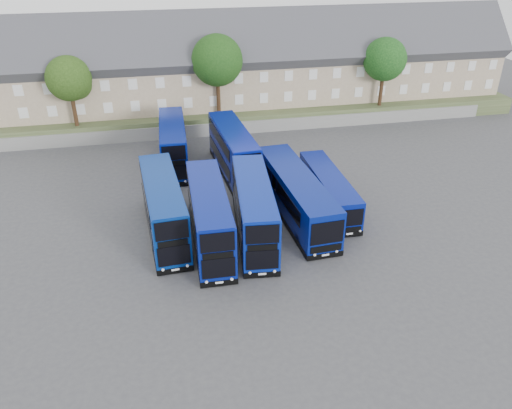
# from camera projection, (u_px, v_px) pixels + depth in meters

# --- Properties ---
(ground) EXTENTS (120.00, 120.00, 0.00)m
(ground) POSITION_uv_depth(u_px,v_px,m) (241.00, 250.00, 37.51)
(ground) COLOR #414146
(ground) RESTS_ON ground
(retaining_wall) EXTENTS (70.00, 0.40, 1.50)m
(retaining_wall) POSITION_uv_depth(u_px,v_px,m) (204.00, 130.00, 57.71)
(retaining_wall) COLOR slate
(retaining_wall) RESTS_ON ground
(earth_bank) EXTENTS (80.00, 20.00, 2.00)m
(earth_bank) POSITION_uv_depth(u_px,v_px,m) (195.00, 102.00, 66.15)
(earth_bank) COLOR #3E4D2B
(earth_bank) RESTS_ON ground
(terrace_row) EXTENTS (66.00, 10.40, 11.20)m
(terrace_row) POSITION_uv_depth(u_px,v_px,m) (245.00, 65.00, 61.10)
(terrace_row) COLOR tan
(terrace_row) RESTS_ON earth_bank
(dd_front_left) EXTENTS (3.35, 11.40, 4.47)m
(dd_front_left) POSITION_uv_depth(u_px,v_px,m) (164.00, 209.00, 38.45)
(dd_front_left) COLOR navy
(dd_front_left) RESTS_ON ground
(dd_front_mid) EXTENTS (2.82, 11.28, 4.46)m
(dd_front_mid) POSITION_uv_depth(u_px,v_px,m) (209.00, 218.00, 37.29)
(dd_front_mid) COLOR navy
(dd_front_mid) RESTS_ON ground
(dd_front_right) EXTENTS (3.69, 11.42, 4.46)m
(dd_front_right) POSITION_uv_depth(u_px,v_px,m) (254.00, 211.00, 38.17)
(dd_front_right) COLOR #082193
(dd_front_right) RESTS_ON ground
(dd_rear_left) EXTENTS (2.88, 10.94, 4.31)m
(dd_rear_left) POSITION_uv_depth(u_px,v_px,m) (173.00, 145.00, 50.16)
(dd_rear_left) COLOR navy
(dd_rear_left) RESTS_ON ground
(dd_rear_right) EXTENTS (3.37, 11.53, 4.53)m
(dd_rear_right) POSITION_uv_depth(u_px,v_px,m) (233.00, 152.00, 48.21)
(dd_rear_right) COLOR #081898
(dd_rear_right) RESTS_ON ground
(coach_east_a) EXTENTS (3.59, 13.60, 3.68)m
(coach_east_a) POSITION_uv_depth(u_px,v_px,m) (296.00, 196.00, 41.17)
(coach_east_a) COLOR navy
(coach_east_a) RESTS_ON ground
(coach_east_b) EXTENTS (2.38, 10.80, 2.94)m
(coach_east_b) POSITION_uv_depth(u_px,v_px,m) (328.00, 191.00, 42.79)
(coach_east_b) COLOR navy
(coach_east_b) RESTS_ON ground
(tree_west) EXTENTS (4.80, 4.80, 7.65)m
(tree_west) POSITION_uv_depth(u_px,v_px,m) (71.00, 80.00, 53.12)
(tree_west) COLOR #382314
(tree_west) RESTS_ON earth_bank
(tree_mid) EXTENTS (5.76, 5.76, 9.18)m
(tree_mid) POSITION_uv_depth(u_px,v_px,m) (218.00, 62.00, 55.92)
(tree_mid) COLOR #382314
(tree_mid) RESTS_ON earth_bank
(tree_east) EXTENTS (5.12, 5.12, 8.16)m
(tree_east) POSITION_uv_depth(u_px,v_px,m) (385.00, 61.00, 59.40)
(tree_east) COLOR #382314
(tree_east) RESTS_ON earth_bank
(tree_far) EXTENTS (5.44, 5.44, 8.67)m
(tree_far) POSITION_uv_depth(u_px,v_px,m) (405.00, 44.00, 66.31)
(tree_far) COLOR #382314
(tree_far) RESTS_ON earth_bank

